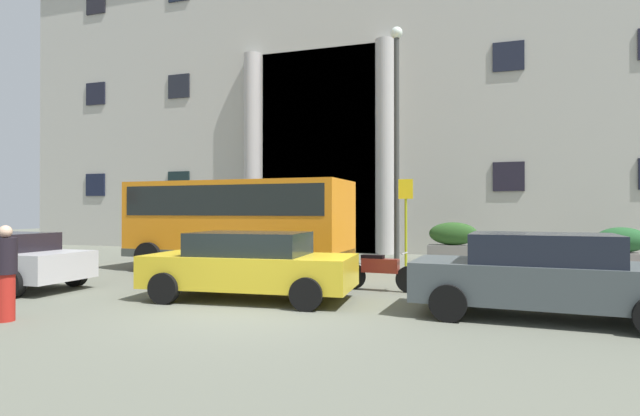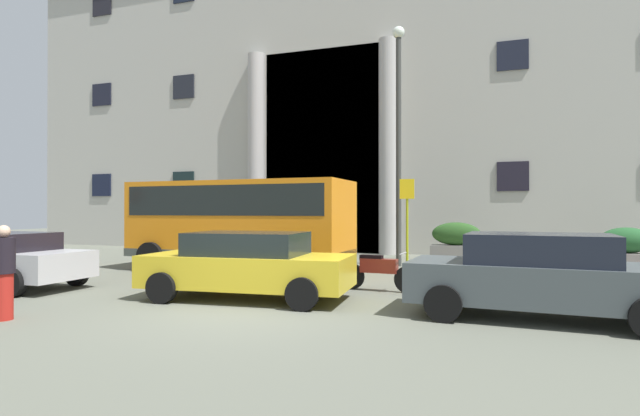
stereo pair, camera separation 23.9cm
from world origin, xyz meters
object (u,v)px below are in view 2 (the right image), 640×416
Objects in this scene: bus_stop_sign at (407,215)px; parked_hatchback_near at (0,259)px; hedge_planter_east at (320,240)px; parked_compact_extra at (248,264)px; orange_minibus at (241,218)px; lamppost_plaza_centre at (399,127)px; motorcycle_far_end at (377,271)px; white_taxi_kerbside at (539,275)px; pedestrian_woman_dark_dress at (3,272)px; hedge_planter_west at (627,248)px; hedge_planter_far_west at (456,243)px.

bus_stop_sign is 10.82m from parked_hatchback_near.
parked_compact_extra is (1.49, -8.92, 0.01)m from hedge_planter_east.
orange_minibus is 6.02m from lamppost_plaza_centre.
white_taxi_kerbside is at bearing -26.71° from motorcycle_far_end.
bus_stop_sign is 3.25m from lamppost_plaza_centre.
orange_minibus is 5.51m from motorcycle_far_end.
pedestrian_woman_dark_dress is (-8.53, -3.04, 0.06)m from white_taxi_kerbside.
hedge_planter_west is 0.85× the size of motorcycle_far_end.
hedge_planter_west is (11.44, 4.93, -1.00)m from orange_minibus.
pedestrian_woman_dark_dress is (-6.56, -12.41, 0.11)m from hedge_planter_far_west.
white_taxi_kerbside is 2.76× the size of pedestrian_woman_dark_dress.
motorcycle_far_end is (3.81, -7.02, -0.25)m from hedge_planter_east.
bus_stop_sign reaches higher than parked_hatchback_near.
hedge_planter_east is (-5.08, -0.37, 0.02)m from hedge_planter_far_west.
parked_hatchback_near is at bearing -159.16° from motorcycle_far_end.
hedge_planter_far_west is (1.21, 3.49, -1.04)m from bus_stop_sign.
lamppost_plaza_centre reaches higher than white_taxi_kerbside.
lamppost_plaza_centre is (8.17, 7.76, 3.94)m from parked_hatchback_near.
white_taxi_kerbside is 3.81m from motorcycle_far_end.
hedge_planter_west is (6.57, 3.45, -1.10)m from bus_stop_sign.
lamppost_plaza_centre reaches higher than hedge_planter_east.
hedge_planter_west is at bearing 52.71° from motorcycle_far_end.
parked_compact_extra is (-2.38, -5.80, -1.01)m from bus_stop_sign.
hedge_planter_west is 12.87m from parked_compact_extra.
parked_hatchback_near is 8.97m from motorcycle_far_end.
hedge_planter_east is 1.26× the size of hedge_planter_west.
bus_stop_sign is 7.50m from hedge_planter_west.
motorcycle_far_end is at bearing -99.72° from hedge_planter_far_west.
parked_compact_extra is at bearing -99.85° from pedestrian_woman_dark_dress.
white_taxi_kerbside is (8.05, -4.40, -0.89)m from orange_minibus.
lamppost_plaza_centre is (4.85, 10.30, 3.83)m from pedestrian_woman_dark_dress.
white_taxi_kerbside is (7.05, -9.00, 0.04)m from hedge_planter_east.
bus_stop_sign reaches higher than hedge_planter_west.
white_taxi_kerbside is at bearing -27.78° from orange_minibus.
pedestrian_woman_dark_dress is at bearing -115.20° from lamppost_plaza_centre.
pedestrian_woman_dark_dress is at bearing -137.87° from parked_compact_extra.
hedge_planter_far_west is at bearing 64.55° from parked_compact_extra.
pedestrian_woman_dark_dress is (3.33, -2.54, 0.11)m from parked_hatchback_near.
bus_stop_sign is at bearing 93.92° from motorcycle_far_end.
motorcycle_far_end is (-6.63, -7.34, -0.17)m from hedge_planter_west.
lamppost_plaza_centre reaches higher than bus_stop_sign.
parked_hatchback_near is 4.19m from pedestrian_woman_dark_dress.
orange_minibus is 5.06m from parked_compact_extra.
bus_stop_sign is at bearing -38.90° from hedge_planter_east.
hedge_planter_far_west is at bearing 40.19° from orange_minibus.
lamppost_plaza_centre reaches higher than hedge_planter_far_west.
parked_hatchback_near is at bearing -173.95° from white_taxi_kerbside.
hedge_planter_far_west is 1.12× the size of pedestrian_woman_dark_dress.
hedge_planter_far_west is 9.96m from parked_compact_extra.
parked_compact_extra is at bearing -177.20° from white_taxi_kerbside.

